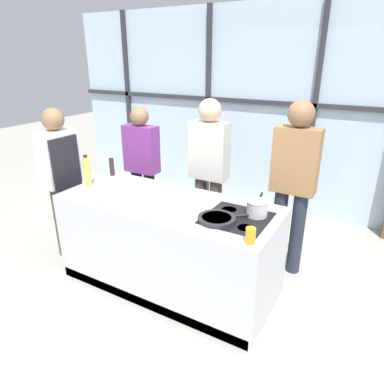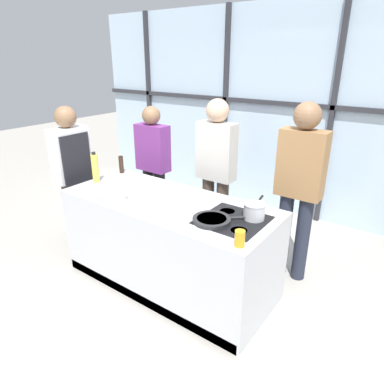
{
  "view_description": "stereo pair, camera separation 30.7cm",
  "coord_description": "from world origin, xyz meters",
  "px_view_note": "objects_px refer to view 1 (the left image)",
  "views": [
    {
      "loc": [
        1.63,
        -2.38,
        2.13
      ],
      "look_at": [
        0.21,
        0.1,
        0.99
      ],
      "focal_mm": 32.0,
      "sensor_mm": 36.0,
      "label": 1
    },
    {
      "loc": [
        1.89,
        -2.21,
        2.13
      ],
      "look_at": [
        0.21,
        0.1,
        0.99
      ],
      "focal_mm": 32.0,
      "sensor_mm": 36.0,
      "label": 2
    }
  ],
  "objects_px": {
    "spectator_far_left": "(142,163)",
    "mixing_bowl": "(111,199)",
    "saucepan": "(257,208)",
    "white_plate": "(139,187)",
    "pepper_grinder": "(112,166)",
    "juice_glass_near": "(250,236)",
    "oil_bottle": "(87,171)",
    "spectator_center_left": "(209,167)",
    "spectator_center_right": "(294,179)",
    "frying_pan": "(218,218)",
    "chef": "(61,174)"
  },
  "relations": [
    {
      "from": "chef",
      "to": "saucepan",
      "type": "relative_size",
      "value": 4.96
    },
    {
      "from": "chef",
      "to": "oil_bottle",
      "type": "height_order",
      "value": "chef"
    },
    {
      "from": "spectator_center_left",
      "to": "mixing_bowl",
      "type": "bearing_deg",
      "value": 69.39
    },
    {
      "from": "spectator_center_right",
      "to": "juice_glass_near",
      "type": "distance_m",
      "value": 1.16
    },
    {
      "from": "spectator_far_left",
      "to": "pepper_grinder",
      "type": "distance_m",
      "value": 0.53
    },
    {
      "from": "white_plate",
      "to": "pepper_grinder",
      "type": "xyz_separation_m",
      "value": [
        -0.5,
        0.17,
        0.1
      ]
    },
    {
      "from": "saucepan",
      "to": "white_plate",
      "type": "xyz_separation_m",
      "value": [
        -1.25,
        0.02,
        -0.06
      ]
    },
    {
      "from": "white_plate",
      "to": "oil_bottle",
      "type": "height_order",
      "value": "oil_bottle"
    },
    {
      "from": "spectator_far_left",
      "to": "spectator_center_right",
      "type": "xyz_separation_m",
      "value": [
        1.85,
        0.0,
        0.12
      ]
    },
    {
      "from": "juice_glass_near",
      "to": "white_plate",
      "type": "bearing_deg",
      "value": 160.79
    },
    {
      "from": "pepper_grinder",
      "to": "juice_glass_near",
      "type": "relative_size",
      "value": 1.89
    },
    {
      "from": "saucepan",
      "to": "white_plate",
      "type": "distance_m",
      "value": 1.25
    },
    {
      "from": "frying_pan",
      "to": "pepper_grinder",
      "type": "bearing_deg",
      "value": 164.04
    },
    {
      "from": "saucepan",
      "to": "oil_bottle",
      "type": "bearing_deg",
      "value": -174.03
    },
    {
      "from": "mixing_bowl",
      "to": "juice_glass_near",
      "type": "distance_m",
      "value": 1.35
    },
    {
      "from": "saucepan",
      "to": "juice_glass_near",
      "type": "relative_size",
      "value": 2.79
    },
    {
      "from": "chef",
      "to": "saucepan",
      "type": "xyz_separation_m",
      "value": [
        2.15,
        0.17,
        0.02
      ]
    },
    {
      "from": "spectator_center_right",
      "to": "frying_pan",
      "type": "height_order",
      "value": "spectator_center_right"
    },
    {
      "from": "white_plate",
      "to": "mixing_bowl",
      "type": "xyz_separation_m",
      "value": [
        0.02,
        -0.42,
        0.03
      ]
    },
    {
      "from": "spectator_far_left",
      "to": "chef",
      "type": "bearing_deg",
      "value": 64.89
    },
    {
      "from": "oil_bottle",
      "to": "white_plate",
      "type": "bearing_deg",
      "value": 22.45
    },
    {
      "from": "saucepan",
      "to": "spectator_center_left",
      "type": "bearing_deg",
      "value": 139.12
    },
    {
      "from": "spectator_far_left",
      "to": "juice_glass_near",
      "type": "distance_m",
      "value": 2.19
    },
    {
      "from": "mixing_bowl",
      "to": "juice_glass_near",
      "type": "height_order",
      "value": "juice_glass_near"
    },
    {
      "from": "spectator_far_left",
      "to": "pepper_grinder",
      "type": "height_order",
      "value": "spectator_far_left"
    },
    {
      "from": "spectator_center_left",
      "to": "mixing_bowl",
      "type": "height_order",
      "value": "spectator_center_left"
    },
    {
      "from": "frying_pan",
      "to": "saucepan",
      "type": "xyz_separation_m",
      "value": [
        0.24,
        0.25,
        0.05
      ]
    },
    {
      "from": "spectator_center_right",
      "to": "saucepan",
      "type": "bearing_deg",
      "value": 80.93
    },
    {
      "from": "spectator_far_left",
      "to": "spectator_center_right",
      "type": "relative_size",
      "value": 0.9
    },
    {
      "from": "spectator_center_right",
      "to": "white_plate",
      "type": "height_order",
      "value": "spectator_center_right"
    },
    {
      "from": "spectator_center_left",
      "to": "oil_bottle",
      "type": "height_order",
      "value": "spectator_center_left"
    },
    {
      "from": "mixing_bowl",
      "to": "oil_bottle",
      "type": "relative_size",
      "value": 0.79
    },
    {
      "from": "frying_pan",
      "to": "saucepan",
      "type": "relative_size",
      "value": 1.39
    },
    {
      "from": "spectator_center_right",
      "to": "spectator_far_left",
      "type": "bearing_deg",
      "value": 0.0
    },
    {
      "from": "pepper_grinder",
      "to": "juice_glass_near",
      "type": "xyz_separation_m",
      "value": [
        1.87,
        -0.64,
        -0.04
      ]
    },
    {
      "from": "chef",
      "to": "oil_bottle",
      "type": "distance_m",
      "value": 0.42
    },
    {
      "from": "chef",
      "to": "spectator_center_left",
      "type": "distance_m",
      "value": 1.6
    },
    {
      "from": "spectator_far_left",
      "to": "oil_bottle",
      "type": "relative_size",
      "value": 4.89
    },
    {
      "from": "saucepan",
      "to": "mixing_bowl",
      "type": "bearing_deg",
      "value": -161.84
    },
    {
      "from": "spectator_center_right",
      "to": "white_plate",
      "type": "xyz_separation_m",
      "value": [
        -1.37,
        -0.68,
        -0.12
      ]
    },
    {
      "from": "spectator_center_right",
      "to": "pepper_grinder",
      "type": "xyz_separation_m",
      "value": [
        -1.87,
        -0.52,
        -0.02
      ]
    },
    {
      "from": "chef",
      "to": "frying_pan",
      "type": "height_order",
      "value": "chef"
    },
    {
      "from": "pepper_grinder",
      "to": "chef",
      "type": "bearing_deg",
      "value": -137.9
    },
    {
      "from": "spectator_center_right",
      "to": "white_plate",
      "type": "bearing_deg",
      "value": 26.62
    },
    {
      "from": "frying_pan",
      "to": "white_plate",
      "type": "height_order",
      "value": "frying_pan"
    },
    {
      "from": "spectator_far_left",
      "to": "mixing_bowl",
      "type": "bearing_deg",
      "value": 114.69
    },
    {
      "from": "oil_bottle",
      "to": "spectator_center_left",
      "type": "bearing_deg",
      "value": 43.66
    },
    {
      "from": "spectator_center_right",
      "to": "mixing_bowl",
      "type": "relative_size",
      "value": 6.87
    },
    {
      "from": "oil_bottle",
      "to": "pepper_grinder",
      "type": "distance_m",
      "value": 0.37
    },
    {
      "from": "spectator_center_right",
      "to": "white_plate",
      "type": "distance_m",
      "value": 1.53
    }
  ]
}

